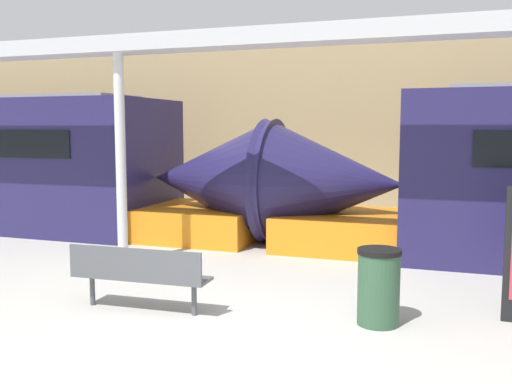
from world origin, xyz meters
The scene contains 6 objects.
ground_plane centered at (0.00, 0.00, 0.00)m, with size 60.00×60.00×0.00m, color #B2AFA8.
station_wall centered at (0.00, 10.50, 2.50)m, with size 56.00×0.20×5.00m, color tan.
bench_near centered at (-1.29, 1.18, 0.54)m, with size 1.91×0.52×0.88m.
trash_bin centered at (1.77, 1.74, 0.48)m, with size 0.54×0.54×0.95m.
support_column_near centered at (-3.03, 3.56, 1.87)m, with size 0.18×0.18×3.73m, color silver.
canopy_beam centered at (-3.03, 3.56, 3.87)m, with size 28.00×0.60×0.28m, color #B7B7BC.
Camera 1 is at (2.59, -5.26, 2.43)m, focal length 40.00 mm.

